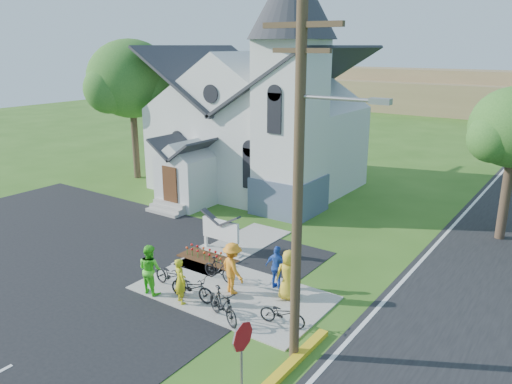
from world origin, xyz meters
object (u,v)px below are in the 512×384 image
Objects in this scene: cyclist_4 at (288,275)px; bike_4 at (282,314)px; stop_sign at (242,348)px; cyclist_0 at (180,281)px; bike_2 at (192,287)px; church_sign at (221,230)px; bike_3 at (223,305)px; utility_pole at (300,177)px; cyclist_2 at (277,267)px; bike_0 at (171,276)px; cyclist_1 at (150,269)px; cyclist_3 at (233,268)px; bike_1 at (219,269)px.

cyclist_4 is 1.16× the size of bike_4.
stop_sign is 4.25m from bike_4.
stop_sign reaches higher than cyclist_0.
bike_4 is at bearing 91.93° from cyclist_4.
church_sign is at bearing 19.75° from bike_2.
bike_2 is 0.98× the size of bike_3.
utility_pole is 5.21m from bike_4.
stop_sign is 6.60m from cyclist_2.
bike_0 is 1.06× the size of cyclist_2.
cyclist_1 is (0.27, -4.40, -0.05)m from church_sign.
bike_0 is 0.96× the size of cyclist_4.
bike_2 is (-4.70, 0.76, -4.88)m from utility_pole.
church_sign is 1.19× the size of cyclist_1.
stop_sign is at bearing -88.51° from utility_pole.
cyclist_0 is 1.00× the size of cyclist_2.
cyclist_2 is at bearing 130.03° from utility_pole.
church_sign is 6.48m from bike_4.
cyclist_1 is (-6.36, 3.00, -0.81)m from stop_sign.
cyclist_0 is 1.06× the size of bike_4.
cyclist_0 is at bearing 80.81° from cyclist_3.
cyclist_1 is at bearing 5.84° from cyclist_4.
cyclist_1 is (-1.42, -0.07, 0.10)m from cyclist_0.
cyclist_4 is (0.99, 2.46, 0.36)m from bike_3.
bike_1 is 2.34m from cyclist_2.
bike_1 is at bearing -1.70° from cyclist_3.
cyclist_1 reaches higher than bike_0.
bike_0 is 1.12× the size of bike_4.
bike_3 is (3.62, -4.40, -0.43)m from church_sign.
church_sign is 0.89× the size of stop_sign.
cyclist_3 is (2.46, 1.69, 0.04)m from cyclist_1.
utility_pole is 6.66m from cyclist_0.
cyclist_3 reaches higher than church_sign.
church_sign reaches higher than bike_4.
bike_4 is at bearing 123.08° from cyclist_2.
bike_0 is 0.90m from cyclist_1.
utility_pole is 7.36m from bike_1.
bike_1 is 0.82× the size of cyclist_4.
church_sign is 3.84m from cyclist_3.
cyclist_1 is 1.01× the size of bike_3.
bike_2 is (1.87, -3.94, -0.50)m from church_sign.
cyclist_1 is 1.23× the size of bike_1.
bike_1 is 2.98m from cyclist_4.
stop_sign reaches higher than cyclist_3.
cyclist_3 reaches higher than cyclist_0.
cyclist_2 is (-2.77, 5.92, -0.90)m from stop_sign.
church_sign is at bearing -83.26° from cyclist_1.
cyclist_4 reaches higher than cyclist_2.
cyclist_3 is at bearing -44.74° from church_sign.
bike_4 is at bearing -167.44° from cyclist_1.
cyclist_1 is 2.64m from bike_1.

